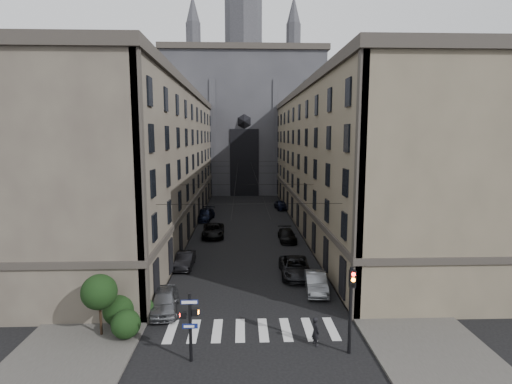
{
  "coord_description": "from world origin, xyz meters",
  "views": [
    {
      "loc": [
        -0.61,
        -19.51,
        12.56
      ],
      "look_at": [
        0.54,
        12.15,
        8.1
      ],
      "focal_mm": 28.0,
      "sensor_mm": 36.0,
      "label": 1
    }
  ],
  "objects": [
    {
      "name": "sidewalk_right",
      "position": [
        10.5,
        36.0,
        0.07
      ],
      "size": [
        7.0,
        80.0,
        0.15
      ],
      "primitive_type": "cube",
      "color": "#383533",
      "rests_on": "ground"
    },
    {
      "name": "pedestrian_signal_left",
      "position": [
        -3.51,
        1.5,
        2.32
      ],
      "size": [
        1.02,
        0.38,
        4.0
      ],
      "color": "black",
      "rests_on": "ground"
    },
    {
      "name": "building_right",
      "position": [
        13.44,
        36.0,
        9.34
      ],
      "size": [
        13.6,
        60.6,
        18.85
      ],
      "color": "brown",
      "rests_on": "ground"
    },
    {
      "name": "tram_wires",
      "position": [
        0.0,
        35.63,
        7.25
      ],
      "size": [
        14.0,
        60.0,
        0.43
      ],
      "color": "black",
      "rests_on": "ground"
    },
    {
      "name": "car_left_near",
      "position": [
        -6.2,
        8.0,
        0.81
      ],
      "size": [
        2.46,
        4.97,
        1.63
      ],
      "primitive_type": "imported",
      "rotation": [
        0.0,
        0.0,
        0.11
      ],
      "color": "slate",
      "rests_on": "ground"
    },
    {
      "name": "car_left_midfar",
      "position": [
        -4.2,
        29.57,
        0.8
      ],
      "size": [
        2.83,
        5.81,
        1.59
      ],
      "primitive_type": "imported",
      "rotation": [
        0.0,
        0.0,
        0.03
      ],
      "color": "black",
      "rests_on": "ground"
    },
    {
      "name": "car_right_far",
      "position": [
        6.18,
        47.84,
        0.77
      ],
      "size": [
        2.37,
        4.7,
        1.54
      ],
      "primitive_type": "imported",
      "rotation": [
        0.0,
        0.0,
        0.13
      ],
      "color": "black",
      "rests_on": "ground"
    },
    {
      "name": "car_left_far",
      "position": [
        -6.19,
        39.61,
        0.83
      ],
      "size": [
        3.08,
        5.97,
        1.66
      ],
      "primitive_type": "imported",
      "rotation": [
        0.0,
        0.0,
        -0.14
      ],
      "color": "black",
      "rests_on": "ground"
    },
    {
      "name": "shrub_cluster",
      "position": [
        -8.72,
        5.01,
        1.8
      ],
      "size": [
        3.9,
        4.4,
        3.9
      ],
      "color": "black",
      "rests_on": "sidewalk_left"
    },
    {
      "name": "ground",
      "position": [
        0.0,
        0.0,
        0.0
      ],
      "size": [
        260.0,
        260.0,
        0.0
      ],
      "primitive_type": "plane",
      "color": "black",
      "rests_on": "ground"
    },
    {
      "name": "car_right_midfar",
      "position": [
        4.83,
        27.14,
        0.7
      ],
      "size": [
        2.02,
        4.85,
        1.4
      ],
      "primitive_type": "imported",
      "rotation": [
        0.0,
        0.0,
        0.01
      ],
      "color": "black",
      "rests_on": "ground"
    },
    {
      "name": "car_left_midnear",
      "position": [
        -6.09,
        17.77,
        0.74
      ],
      "size": [
        1.61,
        4.49,
        1.47
      ],
      "primitive_type": "imported",
      "rotation": [
        0.0,
        0.0,
        -0.01
      ],
      "color": "black",
      "rests_on": "ground"
    },
    {
      "name": "gothic_tower",
      "position": [
        0.0,
        74.96,
        17.8
      ],
      "size": [
        35.0,
        23.0,
        58.0
      ],
      "color": "#2D2D33",
      "rests_on": "ground"
    },
    {
      "name": "zebra_crossing",
      "position": [
        0.0,
        5.0,
        0.01
      ],
      "size": [
        11.0,
        3.2,
        0.01
      ],
      "primitive_type": "cube",
      "color": "beige",
      "rests_on": "ground"
    },
    {
      "name": "traffic_light_right",
      "position": [
        5.6,
        1.92,
        3.29
      ],
      "size": [
        0.34,
        0.5,
        5.2
      ],
      "color": "black",
      "rests_on": "ground"
    },
    {
      "name": "car_right_midnear",
      "position": [
        4.2,
        15.01,
        0.8
      ],
      "size": [
        2.74,
        5.8,
        1.6
      ],
      "primitive_type": "imported",
      "rotation": [
        0.0,
        0.0,
        -0.01
      ],
      "color": "black",
      "rests_on": "ground"
    },
    {
      "name": "building_left",
      "position": [
        -13.44,
        36.0,
        9.34
      ],
      "size": [
        13.6,
        60.6,
        18.85
      ],
      "color": "#4B4239",
      "rests_on": "ground"
    },
    {
      "name": "pedestrian",
      "position": [
        3.8,
        3.0,
        0.89
      ],
      "size": [
        0.62,
        0.75,
        1.77
      ],
      "primitive_type": "imported",
      "rotation": [
        0.0,
        0.0,
        1.92
      ],
      "color": "black",
      "rests_on": "ground"
    },
    {
      "name": "car_right_near",
      "position": [
        5.39,
        11.31,
        0.77
      ],
      "size": [
        2.0,
        4.79,
        1.54
      ],
      "primitive_type": "imported",
      "rotation": [
        0.0,
        0.0,
        -0.08
      ],
      "color": "gray",
      "rests_on": "ground"
    },
    {
      "name": "sidewalk_left",
      "position": [
        -10.5,
        36.0,
        0.07
      ],
      "size": [
        7.0,
        80.0,
        0.15
      ],
      "primitive_type": "cube",
      "color": "#383533",
      "rests_on": "ground"
    }
  ]
}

